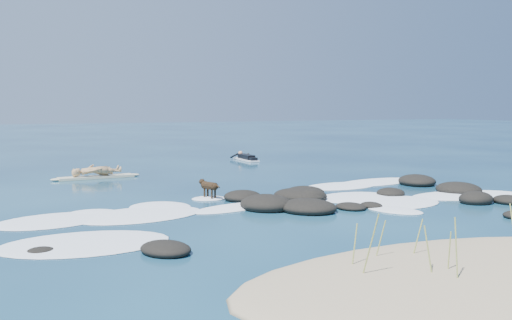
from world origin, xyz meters
name	(u,v)px	position (x,y,z in m)	size (l,w,h in m)	color
ground	(271,202)	(0.00, 0.00, 0.00)	(160.00, 160.00, 0.00)	#0A2642
sand_dune	(472,276)	(0.00, -8.20, 0.00)	(9.00, 4.40, 0.60)	#9E8966
dune_grass	(491,240)	(0.40, -8.22, 0.61)	(4.38, 2.02, 1.15)	#99A550
reef_rocks	(350,197)	(2.39, -0.72, 0.11)	(14.78, 7.77, 0.55)	black
breaking_foam	(279,204)	(0.06, -0.46, 0.01)	(16.56, 8.09, 0.12)	white
standing_surfer_rig	(96,159)	(-4.03, 8.02, 0.81)	(3.59, 0.92, 2.04)	beige
paddling_surfer_rig	(246,158)	(4.40, 12.46, 0.15)	(1.17, 2.58, 0.45)	white
dog	(209,186)	(-1.54, 1.33, 0.43)	(0.50, 0.97, 0.64)	black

